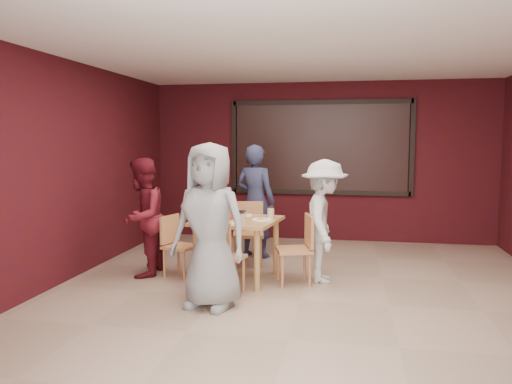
% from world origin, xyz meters
% --- Properties ---
extents(floor, '(7.00, 7.00, 0.00)m').
position_xyz_m(floor, '(0.00, 0.00, 0.00)').
color(floor, tan).
rests_on(floor, ground).
extents(window_blinds, '(3.00, 0.02, 1.50)m').
position_xyz_m(window_blinds, '(0.00, 3.45, 1.65)').
color(window_blinds, black).
extents(dining_table, '(1.12, 1.12, 0.94)m').
position_xyz_m(dining_table, '(-0.88, 0.70, 0.69)').
color(dining_table, tan).
rests_on(dining_table, floor).
extents(chair_front, '(0.53, 0.53, 0.88)m').
position_xyz_m(chair_front, '(-0.93, -0.00, 0.50)').
color(chair_front, tan).
rests_on(chair_front, floor).
extents(chair_back, '(0.51, 0.51, 0.89)m').
position_xyz_m(chair_back, '(-0.91, 1.53, 0.51)').
color(chair_back, tan).
rests_on(chair_back, floor).
extents(chair_left, '(0.48, 0.48, 0.80)m').
position_xyz_m(chair_left, '(-1.71, 0.73, 0.45)').
color(chair_left, tan).
rests_on(chair_left, floor).
extents(chair_right, '(0.52, 0.52, 0.86)m').
position_xyz_m(chair_right, '(-0.08, 0.67, 0.49)').
color(chair_right, tan).
rests_on(chair_right, floor).
extents(diner_front, '(0.97, 0.74, 1.76)m').
position_xyz_m(diner_front, '(-0.93, -0.38, 0.88)').
color(diner_front, gray).
rests_on(diner_front, floor).
extents(diner_back, '(0.71, 0.57, 1.72)m').
position_xyz_m(diner_back, '(-0.89, 1.98, 0.86)').
color(diner_back, '#2B2D4D').
rests_on(diner_back, floor).
extents(diner_left, '(0.64, 0.79, 1.56)m').
position_xyz_m(diner_left, '(-2.15, 0.66, 0.78)').
color(diner_left, maroon).
rests_on(diner_left, floor).
extents(diner_right, '(0.64, 1.04, 1.55)m').
position_xyz_m(diner_right, '(0.21, 0.83, 0.77)').
color(diner_right, silver).
rests_on(diner_right, floor).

